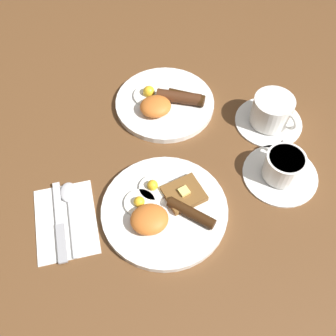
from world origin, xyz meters
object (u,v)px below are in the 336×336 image
(teacup_near, at_px, (283,168))
(breakfast_plate_near, at_px, (164,210))
(knife, at_px, (60,225))
(breakfast_plate_far, at_px, (165,102))
(spoon, at_px, (69,199))
(teacup_far, at_px, (271,113))

(teacup_near, bearing_deg, breakfast_plate_near, -170.67)
(knife, bearing_deg, breakfast_plate_far, -45.81)
(breakfast_plate_near, distance_m, teacup_near, 0.27)
(knife, bearing_deg, breakfast_plate_near, -94.50)
(spoon, bearing_deg, breakfast_plate_far, -49.21)
(breakfast_plate_near, height_order, breakfast_plate_far, same)
(teacup_near, distance_m, knife, 0.48)
(breakfast_plate_far, distance_m, teacup_near, 0.33)
(teacup_far, xyz_separation_m, knife, (-0.51, -0.19, -0.03))
(spoon, bearing_deg, knife, 156.54)
(teacup_near, relative_size, knife, 0.89)
(breakfast_plate_near, height_order, teacup_far, teacup_far)
(teacup_near, xyz_separation_m, knife, (-0.48, -0.04, -0.02))
(teacup_far, bearing_deg, teacup_near, -99.56)
(teacup_near, bearing_deg, breakfast_plate_far, 130.32)
(breakfast_plate_near, height_order, teacup_near, teacup_near)
(spoon, bearing_deg, teacup_near, -94.61)
(breakfast_plate_far, distance_m, teacup_far, 0.26)
(knife, distance_m, spoon, 0.06)
(teacup_near, height_order, teacup_far, teacup_far)
(breakfast_plate_near, xyz_separation_m, knife, (-0.21, 0.01, -0.01))
(breakfast_plate_near, bearing_deg, spoon, 161.84)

